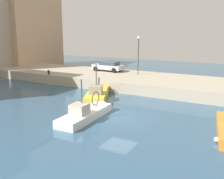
{
  "coord_description": "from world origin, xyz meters",
  "views": [
    {
      "loc": [
        -17.8,
        -9.29,
        6.76
      ],
      "look_at": [
        3.65,
        2.65,
        1.2
      ],
      "focal_mm": 42.12,
      "sensor_mm": 36.0,
      "label": 1
    }
  ],
  "objects_px": {
    "fishing_boat_white": "(88,116)",
    "mooring_bollard_mid": "(49,72)",
    "quay_streetlamp": "(138,49)",
    "fishing_boat_yellow": "(97,97)",
    "parked_car_silver": "(108,66)"
  },
  "relations": [
    {
      "from": "fishing_boat_white",
      "to": "mooring_bollard_mid",
      "type": "xyz_separation_m",
      "value": [
        8.76,
        11.98,
        1.37
      ]
    },
    {
      "from": "mooring_bollard_mid",
      "to": "quay_streetlamp",
      "type": "distance_m",
      "value": 11.84
    },
    {
      "from": "fishing_boat_white",
      "to": "mooring_bollard_mid",
      "type": "relative_size",
      "value": 12.14
    },
    {
      "from": "fishing_boat_yellow",
      "to": "mooring_bollard_mid",
      "type": "xyz_separation_m",
      "value": [
        3.24,
        9.4,
        1.37
      ]
    },
    {
      "from": "fishing_boat_yellow",
      "to": "fishing_boat_white",
      "type": "bearing_deg",
      "value": -155.02
    },
    {
      "from": "quay_streetlamp",
      "to": "fishing_boat_white",
      "type": "bearing_deg",
      "value": -172.05
    },
    {
      "from": "fishing_boat_yellow",
      "to": "mooring_bollard_mid",
      "type": "height_order",
      "value": "fishing_boat_yellow"
    },
    {
      "from": "mooring_bollard_mid",
      "to": "quay_streetlamp",
      "type": "bearing_deg",
      "value": -60.45
    },
    {
      "from": "fishing_boat_white",
      "to": "quay_streetlamp",
      "type": "xyz_separation_m",
      "value": [
        14.41,
        2.01,
        4.35
      ]
    },
    {
      "from": "fishing_boat_yellow",
      "to": "quay_streetlamp",
      "type": "bearing_deg",
      "value": -3.62
    },
    {
      "from": "parked_car_silver",
      "to": "quay_streetlamp",
      "type": "distance_m",
      "value": 5.37
    },
    {
      "from": "fishing_boat_yellow",
      "to": "quay_streetlamp",
      "type": "xyz_separation_m",
      "value": [
        8.89,
        -0.56,
        4.35
      ]
    },
    {
      "from": "fishing_boat_white",
      "to": "mooring_bollard_mid",
      "type": "distance_m",
      "value": 14.9
    },
    {
      "from": "fishing_boat_white",
      "to": "fishing_boat_yellow",
      "type": "bearing_deg",
      "value": 24.98
    },
    {
      "from": "fishing_boat_white",
      "to": "mooring_bollard_mid",
      "type": "height_order",
      "value": "fishing_boat_white"
    }
  ]
}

